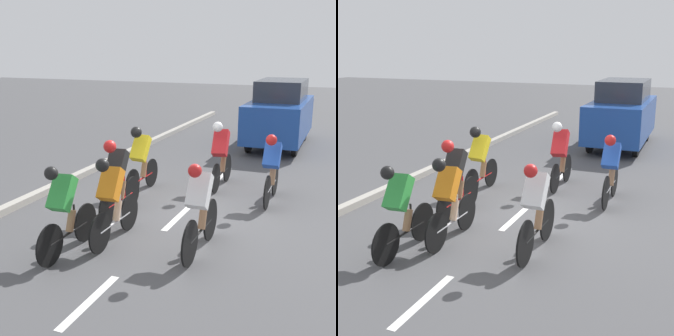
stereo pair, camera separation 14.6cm
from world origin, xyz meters
TOP-DOWN VIEW (x-y plane):
  - ground_plane at (0.00, 0.00)m, footprint 60.00×60.00m
  - lane_stripe_near at (0.00, 3.32)m, footprint 0.12×1.40m
  - lane_stripe_mid at (0.00, 0.12)m, footprint 0.12×1.40m
  - lane_stripe_far at (0.00, -3.08)m, footprint 0.12×1.40m
  - curb at (3.20, 0.12)m, footprint 0.20×26.53m
  - cyclist_red at (-0.22, -2.03)m, footprint 0.36×1.65m
  - cyclist_blue at (-1.46, -1.38)m, footprint 0.32×1.64m
  - cyclist_yellow at (1.27, -0.98)m, footprint 0.34×1.64m
  - cyclist_white at (-0.85, 1.46)m, footprint 0.33×1.75m
  - cyclist_orange at (0.60, 1.57)m, footprint 0.34×1.67m
  - cyclist_green at (1.05, 2.25)m, footprint 0.34×1.63m
  - cyclist_black at (1.05, 0.52)m, footprint 0.33×1.61m
  - support_car at (-0.72, -7.18)m, footprint 1.70×4.08m

SIDE VIEW (x-z plane):
  - ground_plane at x=0.00m, z-range 0.00..0.00m
  - lane_stripe_near at x=0.00m, z-range 0.00..0.01m
  - lane_stripe_mid at x=0.00m, z-range 0.00..0.01m
  - lane_stripe_far at x=0.00m, z-range 0.00..0.01m
  - curb at x=3.20m, z-range 0.00..0.14m
  - cyclist_green at x=1.05m, z-range 0.03..1.50m
  - cyclist_blue at x=-1.46m, z-range 0.03..1.51m
  - cyclist_white at x=-0.85m, z-range 0.02..1.52m
  - cyclist_orange at x=0.60m, z-range 0.04..1.51m
  - cyclist_yellow at x=1.27m, z-range 0.05..1.57m
  - cyclist_black at x=1.05m, z-range 0.05..1.58m
  - cyclist_red at x=-0.22m, z-range 0.04..1.59m
  - support_car at x=-0.72m, z-range 0.01..2.09m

